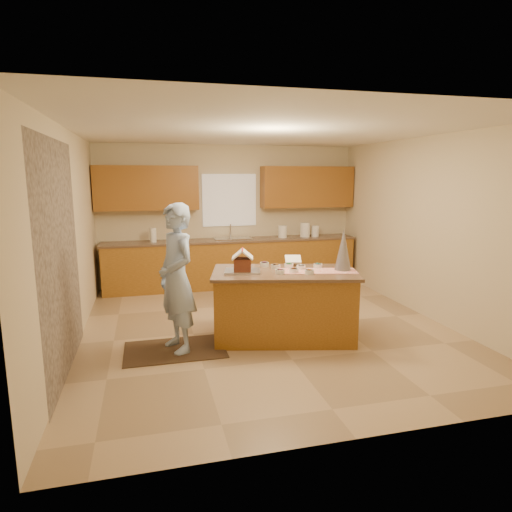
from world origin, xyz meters
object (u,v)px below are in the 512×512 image
tinsel_tree (343,250)px  gingerbread_house (243,262)px  boy (177,278)px  island_base (284,306)px

tinsel_tree → gingerbread_house: size_ratio=1.64×
tinsel_tree → boy: boy is taller
island_base → gingerbread_house: 0.81m
tinsel_tree → gingerbread_house: bearing=170.8°
tinsel_tree → boy: 2.15m
tinsel_tree → gingerbread_house: 1.32m
boy → gingerbread_house: size_ratio=5.45×
island_base → boy: 1.46m
boy → island_base: bearing=72.5°
island_base → boy: size_ratio=0.98×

